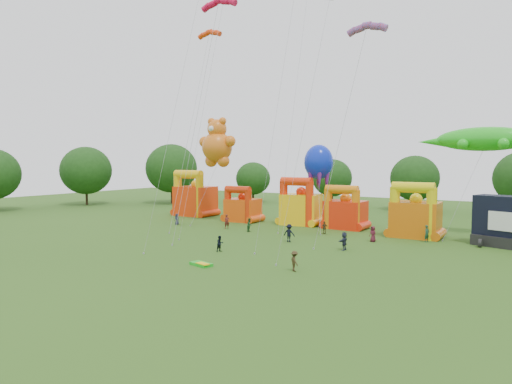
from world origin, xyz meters
The scene contains 23 objects.
ground centered at (0.00, 0.00, 0.00)m, with size 160.00×160.00×0.00m, color #2E5518.
tree_ring centered at (-1.17, 0.61, 6.26)m, with size 122.55×124.64×12.07m.
bouncy_castle_0 centered at (-20.10, 29.43, 2.74)m, with size 5.73×4.61×7.25m.
bouncy_castle_1 centered at (-9.74, 27.63, 1.98)m, with size 4.72×3.90×5.15m.
bouncy_castle_2 centered at (-1.17, 29.08, 2.48)m, with size 5.42×4.56×6.52m.
bouncy_castle_3 centered at (5.28, 28.92, 2.16)m, with size 4.94×4.06×5.65m.
bouncy_castle_4 centered at (14.49, 26.89, 2.41)m, with size 5.20×4.18×6.36m.
teddy_bear_kite centered at (-12.80, 25.38, 9.95)m, with size 6.09×7.95×14.93m.
gecko_kite centered at (19.76, 30.35, 7.24)m, with size 13.71×9.11×12.78m.
octopus_kite centered at (2.27, 27.62, 4.49)m, with size 5.90×9.87×10.98m.
parafoil_kites centered at (-5.05, 16.50, 12.77)m, with size 28.65×16.84×27.41m.
diamond_kites centered at (0.99, 14.23, 15.04)m, with size 17.73×23.75×39.62m.
folded_kite_bundle centered at (2.73, 2.92, 0.14)m, with size 2.18×1.47×0.31m.
spectator_0 centered at (-15.43, 20.16, 0.76)m, with size 0.74×0.48×1.52m, color #262840.
spectator_1 centered at (-7.52, 20.83, 0.91)m, with size 0.66×0.44×1.82m, color #5A1E19.
spectator_2 centered at (-3.70, 20.31, 0.83)m, with size 0.81×0.63×1.67m, color #1B4420.
spectator_3 centered at (3.77, 16.58, 0.97)m, with size 1.25×0.72×1.93m, color black.
spectator_4 centered at (4.88, 23.44, 0.76)m, with size 0.89×0.37×1.52m, color #47381C.
spectator_5 centered at (10.42, 15.48, 0.89)m, with size 1.65×0.53×1.78m, color #282C44.
spectator_6 centered at (11.36, 21.49, 0.85)m, with size 0.84×0.54×1.71m, color #531725.
spectator_7 centered at (16.33, 24.43, 0.91)m, with size 0.67×0.44×1.82m, color #193F29.
spectator_8 centered at (0.59, 8.44, 0.78)m, with size 0.75×0.59×1.55m, color black.
spectator_9 centered at (10.20, 5.35, 0.82)m, with size 1.06×0.61×1.63m, color #392D17.
Camera 1 is at (26.51, -26.42, 8.79)m, focal length 32.00 mm.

